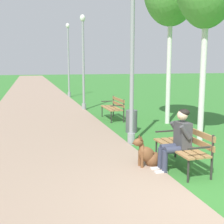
# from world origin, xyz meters

# --- Properties ---
(ground_plane) EXTENTS (120.00, 120.00, 0.00)m
(ground_plane) POSITION_xyz_m (0.00, 0.00, 0.00)
(ground_plane) COLOR #33752D
(paved_path) EXTENTS (4.11, 60.00, 0.04)m
(paved_path) POSITION_xyz_m (-2.20, 24.00, 0.02)
(paved_path) COLOR gray
(paved_path) RESTS_ON ground
(park_bench_near) EXTENTS (0.55, 1.50, 0.85)m
(park_bench_near) POSITION_xyz_m (0.36, 1.51, 0.51)
(park_bench_near) COLOR olive
(park_bench_near) RESTS_ON ground
(park_bench_mid) EXTENTS (0.55, 1.50, 0.85)m
(park_bench_mid) POSITION_xyz_m (0.49, 7.11, 0.51)
(park_bench_mid) COLOR olive
(park_bench_mid) RESTS_ON ground
(person_seated_on_near_bench) EXTENTS (0.74, 0.49, 1.25)m
(person_seated_on_near_bench) POSITION_xyz_m (0.15, 1.42, 0.68)
(person_seated_on_near_bench) COLOR #33384C
(person_seated_on_near_bench) RESTS_ON ground
(dog_brown) EXTENTS (0.83, 0.30, 0.71)m
(dog_brown) POSITION_xyz_m (-0.32, 1.74, 0.26)
(dog_brown) COLOR brown
(dog_brown) RESTS_ON ground
(lamp_post_near) EXTENTS (0.24, 0.24, 4.50)m
(lamp_post_near) POSITION_xyz_m (-0.06, 3.54, 2.33)
(lamp_post_near) COLOR gray
(lamp_post_near) RESTS_ON ground
(lamp_post_mid) EXTENTS (0.24, 0.24, 4.32)m
(lamp_post_mid) POSITION_xyz_m (-0.19, 9.81, 2.24)
(lamp_post_mid) COLOR gray
(lamp_post_mid) RESTS_ON ground
(lamp_post_far) EXTENTS (0.24, 0.24, 4.71)m
(lamp_post_far) POSITION_xyz_m (-0.11, 15.60, 2.43)
(lamp_post_far) COLOR gray
(lamp_post_far) RESTS_ON ground
(litter_bin) EXTENTS (0.36, 0.36, 0.70)m
(litter_bin) POSITION_xyz_m (0.41, 4.85, 0.35)
(litter_bin) COLOR #515156
(litter_bin) RESTS_ON ground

